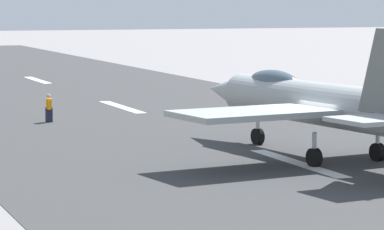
# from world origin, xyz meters

# --- Properties ---
(ground_plane) EXTENTS (400.00, 400.00, 0.00)m
(ground_plane) POSITION_xyz_m (0.00, 0.00, 0.00)
(ground_plane) COLOR gray
(runway_strip) EXTENTS (240.00, 26.00, 0.02)m
(runway_strip) POSITION_xyz_m (-0.02, 0.00, 0.01)
(runway_strip) COLOR #393A3B
(runway_strip) RESTS_ON ground
(fighter_jet) EXTENTS (17.54, 14.49, 5.57)m
(fighter_jet) POSITION_xyz_m (1.09, -1.53, 2.38)
(fighter_jet) COLOR #979EA1
(fighter_jet) RESTS_ON ground
(crew_person) EXTENTS (0.69, 0.36, 1.56)m
(crew_person) POSITION_xyz_m (18.25, 6.15, 0.78)
(crew_person) COLOR #1E2338
(crew_person) RESTS_ON ground
(marker_cone_far) EXTENTS (0.44, 0.44, 0.55)m
(marker_cone_far) POSITION_xyz_m (29.05, -12.13, 0.28)
(marker_cone_far) COLOR orange
(marker_cone_far) RESTS_ON ground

